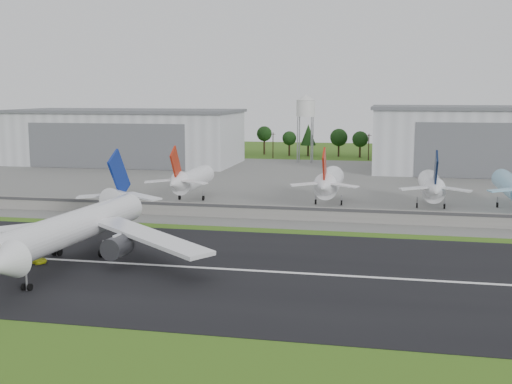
% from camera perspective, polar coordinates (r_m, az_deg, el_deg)
% --- Properties ---
extents(ground, '(600.00, 600.00, 0.00)m').
position_cam_1_polar(ground, '(103.26, -6.12, -8.24)').
color(ground, '#2E5915').
rests_on(ground, ground).
extents(runway, '(320.00, 60.00, 0.10)m').
position_cam_1_polar(runway, '(112.42, -4.56, -6.77)').
color(runway, black).
rests_on(runway, ground).
extents(runway_centerline, '(220.00, 1.00, 0.02)m').
position_cam_1_polar(runway_centerline, '(112.40, -4.56, -6.74)').
color(runway_centerline, white).
rests_on(runway_centerline, runway).
extents(apron, '(320.00, 150.00, 0.10)m').
position_cam_1_polar(apron, '(218.18, 3.50, 0.84)').
color(apron, slate).
rests_on(apron, ground).
extents(blast_fence, '(240.00, 0.61, 3.50)m').
position_cam_1_polar(blast_fence, '(154.63, 0.07, -1.77)').
color(blast_fence, gray).
rests_on(blast_fence, ground).
extents(hangar_west, '(97.00, 44.00, 23.20)m').
position_cam_1_polar(hangar_west, '(282.06, -11.48, 4.85)').
color(hangar_west, silver).
rests_on(hangar_west, ground).
extents(hangar_east, '(102.00, 47.00, 25.20)m').
position_cam_1_polar(hangar_east, '(263.24, 21.42, 4.37)').
color(hangar_east, silver).
rests_on(hangar_east, ground).
extents(water_tower, '(8.40, 8.40, 29.40)m').
position_cam_1_polar(water_tower, '(281.24, 4.43, 7.62)').
color(water_tower, '#99999E').
rests_on(water_tower, ground).
extents(utility_poles, '(230.00, 3.00, 12.00)m').
position_cam_1_polar(utility_poles, '(297.05, 5.70, 2.92)').
color(utility_poles, black).
rests_on(utility_poles, ground).
extents(treeline, '(320.00, 16.00, 22.00)m').
position_cam_1_polar(treeline, '(311.90, 5.99, 3.19)').
color(treeline, black).
rests_on(treeline, ground).
extents(main_airliner, '(57.10, 59.26, 18.17)m').
position_cam_1_polar(main_airliner, '(119.96, -16.06, -3.71)').
color(main_airliner, white).
rests_on(main_airliner, runway).
extents(ground_vehicle, '(5.14, 3.64, 1.30)m').
position_cam_1_polar(ground_vehicle, '(121.62, -19.03, -5.69)').
color(ground_vehicle, '#C1CB17').
rests_on(ground_vehicle, runway).
extents(parked_jet_red_a, '(7.36, 31.29, 16.66)m').
position_cam_1_polar(parked_jet_red_a, '(180.50, -5.93, 1.10)').
color(parked_jet_red_a, white).
rests_on(parked_jet_red_a, ground).
extents(parked_jet_red_b, '(7.36, 31.29, 16.92)m').
position_cam_1_polar(parked_jet_red_b, '(172.85, 6.45, 0.84)').
color(parked_jet_red_b, white).
rests_on(parked_jet_red_b, ground).
extents(parked_jet_navy, '(7.36, 31.29, 16.70)m').
position_cam_1_polar(parked_jet_navy, '(172.56, 15.36, 0.49)').
color(parked_jet_navy, white).
rests_on(parked_jet_navy, ground).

